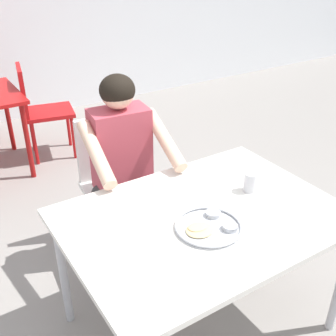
% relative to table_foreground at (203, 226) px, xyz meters
% --- Properties ---
extents(table_foreground, '(1.30, 0.94, 0.73)m').
position_rel_table_foreground_xyz_m(table_foreground, '(0.00, 0.00, 0.00)').
color(table_foreground, silver).
rests_on(table_foreground, ground).
extents(thali_tray, '(0.30, 0.30, 0.03)m').
position_rel_table_foreground_xyz_m(thali_tray, '(-0.04, -0.10, 0.07)').
color(thali_tray, '#B7BABF').
rests_on(thali_tray, table_foreground).
extents(drinking_cup, '(0.07, 0.07, 0.10)m').
position_rel_table_foreground_xyz_m(drinking_cup, '(0.33, 0.05, 0.12)').
color(drinking_cup, silver).
rests_on(drinking_cup, table_foreground).
extents(chair_foreground, '(0.47, 0.46, 0.89)m').
position_rel_table_foreground_xyz_m(chair_foreground, '(-0.03, 0.91, -0.15)').
color(chair_foreground, silver).
rests_on(chair_foreground, ground).
extents(diner_foreground, '(0.53, 0.58, 1.22)m').
position_rel_table_foreground_xyz_m(diner_foreground, '(-0.05, 0.69, 0.06)').
color(diner_foreground, '#363636').
rests_on(diner_foreground, ground).
extents(chair_red_right, '(0.51, 0.47, 0.89)m').
position_rel_table_foreground_xyz_m(chair_red_right, '(-0.05, 2.47, -0.15)').
color(chair_red_right, '#B11214').
rests_on(chair_red_right, ground).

